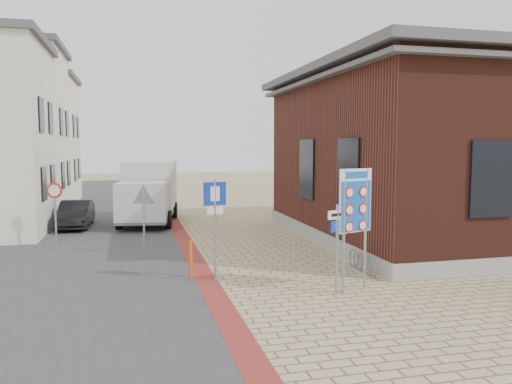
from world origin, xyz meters
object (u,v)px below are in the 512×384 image
parking_sign (215,211)px  box_truck (149,191)px  border_sign (355,203)px  essen_sign (337,236)px  sedan (76,214)px  bollard (191,259)px

parking_sign → box_truck: bearing=87.9°
border_sign → essen_sign: (-0.57, -0.20, -0.79)m
sedan → box_truck: size_ratio=0.63×
essen_sign → bollard: size_ratio=2.15×
border_sign → essen_sign: 1.00m
border_sign → sedan: bearing=103.6°
parking_sign → bollard: parking_sign is taller
sedan → essen_sign: bearing=-56.7°
parking_sign → bollard: (-0.58, 0.77, -1.45)m
border_sign → bollard: border_sign is taller
sedan → box_truck: bearing=12.7°
essen_sign → bollard: essen_sign is taller
border_sign → bollard: bearing=130.3°
box_truck → border_sign: 13.84m
border_sign → bollard: size_ratio=2.99×
essen_sign → parking_sign: bearing=126.4°
sedan → box_truck: box_truck is taller
box_truck → bollard: size_ratio=5.63×
parking_sign → essen_sign: bearing=-40.6°
sedan → box_truck: 3.51m
sedan → essen_sign: (7.50, -12.58, 0.89)m
essen_sign → parking_sign: (-2.80, 1.73, 0.48)m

